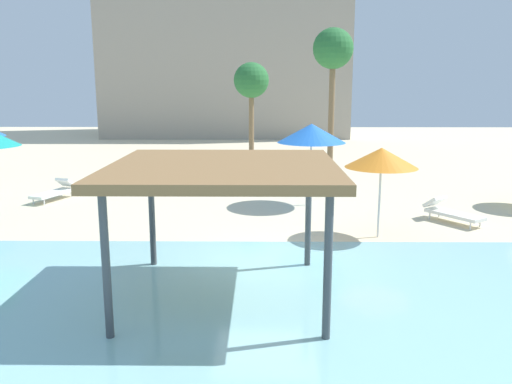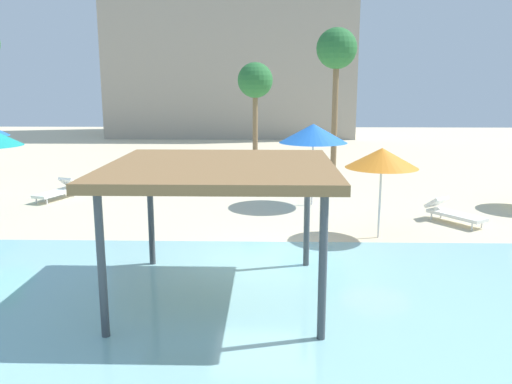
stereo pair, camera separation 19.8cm
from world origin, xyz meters
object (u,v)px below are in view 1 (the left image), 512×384
at_px(lounge_chair_1, 450,211).
at_px(palm_tree_2, 333,52).
at_px(lounge_chair_0, 56,191).
at_px(beach_umbrella_orange_4, 381,158).
at_px(beach_umbrella_blue_3, 312,133).
at_px(shade_pavilion, 224,172).
at_px(palm_tree_0, 251,82).

xyz_separation_m(lounge_chair_1, palm_tree_2, (-2.51, 9.46, 5.32)).
bearing_deg(lounge_chair_0, beach_umbrella_orange_4, 85.89).
bearing_deg(beach_umbrella_blue_3, beach_umbrella_orange_4, -68.87).
bearing_deg(palm_tree_2, lounge_chair_1, -75.14).
bearing_deg(beach_umbrella_blue_3, palm_tree_2, 77.36).
xyz_separation_m(beach_umbrella_orange_4, palm_tree_2, (0.08, 11.14, 3.41)).
relative_size(beach_umbrella_orange_4, lounge_chair_0, 1.26).
relative_size(shade_pavilion, palm_tree_2, 0.64).
distance_m(shade_pavilion, lounge_chair_0, 11.50).
height_order(shade_pavilion, beach_umbrella_blue_3, beach_umbrella_blue_3).
relative_size(shade_pavilion, beach_umbrella_blue_3, 1.51).
height_order(beach_umbrella_blue_3, palm_tree_2, palm_tree_2).
bearing_deg(lounge_chair_1, shade_pavilion, -83.00).
distance_m(beach_umbrella_blue_3, palm_tree_0, 11.05).
relative_size(beach_umbrella_blue_3, lounge_chair_0, 1.44).
bearing_deg(lounge_chair_0, lounge_chair_1, 96.62).
height_order(beach_umbrella_blue_3, palm_tree_0, palm_tree_0).
bearing_deg(beach_umbrella_orange_4, palm_tree_2, 89.61).
bearing_deg(beach_umbrella_orange_4, lounge_chair_0, 156.53).
distance_m(shade_pavilion, beach_umbrella_orange_4, 5.81).
relative_size(palm_tree_0, palm_tree_2, 0.79).
distance_m(beach_umbrella_orange_4, lounge_chair_1, 3.62).
relative_size(beach_umbrella_blue_3, palm_tree_0, 0.53).
xyz_separation_m(palm_tree_0, palm_tree_2, (3.89, -3.50, 1.35)).
height_order(palm_tree_0, palm_tree_2, palm_tree_2).
bearing_deg(shade_pavilion, beach_umbrella_blue_3, 73.35).
height_order(beach_umbrella_blue_3, lounge_chair_1, beach_umbrella_blue_3).
xyz_separation_m(lounge_chair_0, palm_tree_2, (10.94, 6.42, 5.32)).
bearing_deg(lounge_chair_0, palm_tree_0, 163.95).
relative_size(lounge_chair_0, palm_tree_0, 0.37).
xyz_separation_m(lounge_chair_0, lounge_chair_1, (13.45, -3.04, 0.00)).
xyz_separation_m(shade_pavilion, beach_umbrella_orange_4, (3.98, 4.22, -0.31)).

